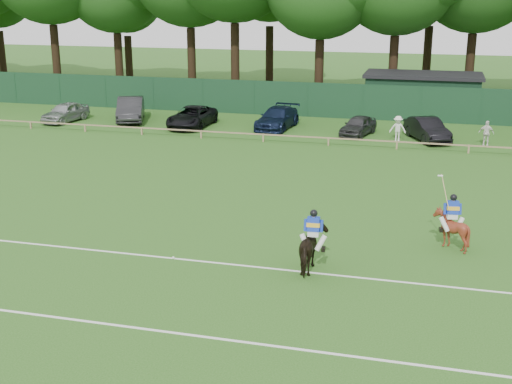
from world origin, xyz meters
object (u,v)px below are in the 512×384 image
(spectator_mid, at_px, (486,133))
(polo_ball, at_px, (173,258))
(hatch_grey, at_px, (358,126))
(sedan_silver, at_px, (65,112))
(suv_black, at_px, (192,117))
(sedan_navy, at_px, (277,118))
(horse_dark, at_px, (313,249))
(utility_shed, at_px, (422,94))
(horse_chestnut, at_px, (451,229))
(estate_black, at_px, (427,129))
(spectator_left, at_px, (398,128))
(sedan_grey, at_px, (130,109))

(spectator_mid, xyz_separation_m, polo_ball, (-11.43, -21.41, -0.70))
(hatch_grey, distance_m, spectator_mid, 7.76)
(sedan_silver, bearing_deg, polo_ball, -44.49)
(suv_black, height_order, sedan_navy, sedan_navy)
(horse_dark, bearing_deg, utility_shed, -97.87)
(horse_chestnut, relative_size, spectator_mid, 0.94)
(estate_black, height_order, polo_ball, estate_black)
(horse_dark, xyz_separation_m, spectator_left, (1.44, 21.13, 0.00))
(horse_dark, bearing_deg, spectator_left, -97.01)
(spectator_left, distance_m, spectator_mid, 5.15)
(horse_chestnut, relative_size, hatch_grey, 0.39)
(horse_dark, distance_m, spectator_left, 21.18)
(spectator_left, bearing_deg, sedan_silver, 179.17)
(horse_chestnut, relative_size, spectator_left, 0.91)
(spectator_mid, bearing_deg, polo_ball, -113.25)
(utility_shed, bearing_deg, spectator_left, -96.63)
(horse_chestnut, height_order, spectator_mid, spectator_mid)
(polo_ball, bearing_deg, hatch_grey, 80.55)
(horse_chestnut, xyz_separation_m, estate_black, (-1.24, 18.41, -0.01))
(suv_black, xyz_separation_m, utility_shed, (14.79, 8.72, 0.85))
(polo_ball, bearing_deg, horse_dark, 2.89)
(sedan_grey, distance_m, polo_ball, 26.39)
(sedan_silver, height_order, sedan_navy, sedan_navy)
(sedan_grey, height_order, suv_black, sedan_grey)
(horse_dark, height_order, sedan_navy, horse_dark)
(spectator_mid, bearing_deg, estate_black, 175.52)
(sedan_silver, distance_m, polo_ball, 27.41)
(horse_dark, relative_size, utility_shed, 0.22)
(sedan_grey, bearing_deg, estate_black, -25.32)
(hatch_grey, height_order, estate_black, estate_black)
(estate_black, distance_m, spectator_mid, 3.45)
(sedan_grey, xyz_separation_m, utility_shed, (19.73, 7.72, 0.72))
(horse_chestnut, height_order, spectator_left, spectator_left)
(suv_black, xyz_separation_m, estate_black, (15.41, -0.35, 0.01))
(sedan_grey, height_order, hatch_grey, sedan_grey)
(estate_black, relative_size, spectator_mid, 2.83)
(sedan_navy, bearing_deg, horse_dark, -68.59)
(horse_dark, height_order, suv_black, horse_dark)
(spectator_left, distance_m, polo_ball, 22.29)
(estate_black, xyz_separation_m, spectator_mid, (3.41, -0.56, 0.05))
(sedan_navy, relative_size, hatch_grey, 1.33)
(suv_black, bearing_deg, sedan_grey, 169.65)
(estate_black, relative_size, polo_ball, 46.97)
(suv_black, bearing_deg, utility_shed, 31.56)
(hatch_grey, xyz_separation_m, spectator_left, (2.53, -1.09, 0.15))
(sedan_grey, xyz_separation_m, hatch_grey, (16.08, -0.85, -0.20))
(estate_black, bearing_deg, spectator_left, 173.89)
(sedan_grey, bearing_deg, suv_black, -32.94)
(estate_black, distance_m, spectator_left, 1.85)
(horse_dark, relative_size, spectator_left, 1.18)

